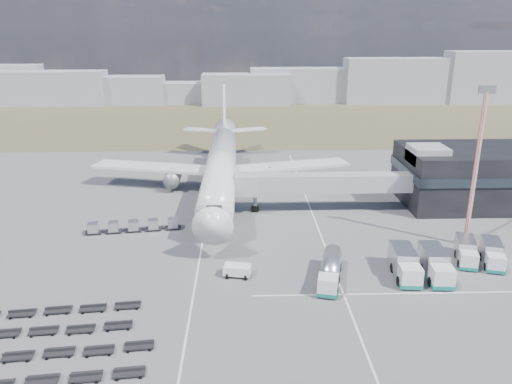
{
  "coord_description": "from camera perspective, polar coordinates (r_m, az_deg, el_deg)",
  "views": [
    {
      "loc": [
        3.87,
        -60.38,
        30.53
      ],
      "look_at": [
        6.33,
        19.17,
        4.0
      ],
      "focal_mm": 35.0,
      "sensor_mm": 36.0,
      "label": 1
    }
  ],
  "objects": [
    {
      "name": "ground",
      "position": [
        67.77,
        -4.9,
        -8.41
      ],
      "size": [
        420.0,
        420.0,
        0.0
      ],
      "primitive_type": "plane",
      "color": "#565659",
      "rests_on": "ground"
    },
    {
      "name": "grass_strip",
      "position": [
        173.14,
        -3.05,
        8.25
      ],
      "size": [
        420.0,
        90.0,
        0.01
      ],
      "primitive_type": "cube",
      "color": "#4E442E",
      "rests_on": "ground"
    },
    {
      "name": "lane_markings",
      "position": [
        70.59,
        3.23,
        -7.22
      ],
      "size": [
        47.12,
        110.0,
        0.01
      ],
      "color": "silver",
      "rests_on": "ground"
    },
    {
      "name": "terminal",
      "position": [
        98.39,
        24.82,
        1.81
      ],
      "size": [
        30.4,
        16.4,
        11.0
      ],
      "color": "black",
      "rests_on": "ground"
    },
    {
      "name": "jet_bridge",
      "position": [
        85.57,
        6.4,
        1.0
      ],
      "size": [
        30.3,
        3.8,
        7.05
      ],
      "color": "#939399",
      "rests_on": "ground"
    },
    {
      "name": "airliner",
      "position": [
        96.21,
        -4.02,
        3.18
      ],
      "size": [
        51.59,
        64.53,
        17.62
      ],
      "color": "silver",
      "rests_on": "ground"
    },
    {
      "name": "skyline",
      "position": [
        211.06,
        -6.66,
        12.08
      ],
      "size": [
        302.96,
        21.68,
        20.92
      ],
      "color": "#91959E",
      "rests_on": "ground"
    },
    {
      "name": "fuel_tanker",
      "position": [
        63.76,
        8.47,
        -8.83
      ],
      "size": [
        4.65,
        9.8,
        3.07
      ],
      "rotation": [
        0.0,
        0.0,
        -0.25
      ],
      "color": "silver",
      "rests_on": "ground"
    },
    {
      "name": "pushback_tug",
      "position": [
        64.67,
        -2.14,
        -8.99
      ],
      "size": [
        3.71,
        2.52,
        1.52
      ],
      "primitive_type": "cube",
      "rotation": [
        0.0,
        0.0,
        -0.19
      ],
      "color": "silver",
      "rests_on": "ground"
    },
    {
      "name": "catering_truck",
      "position": [
        97.62,
        -0.11,
        1.0
      ],
      "size": [
        3.34,
        5.79,
        2.49
      ],
      "rotation": [
        0.0,
        0.0,
        -0.22
      ],
      "color": "silver",
      "rests_on": "ground"
    },
    {
      "name": "service_trucks_near",
      "position": [
        67.44,
        18.26,
        -7.86
      ],
      "size": [
        7.1,
        8.3,
        3.17
      ],
      "rotation": [
        0.0,
        0.0,
        -0.07
      ],
      "color": "silver",
      "rests_on": "ground"
    },
    {
      "name": "service_trucks_far",
      "position": [
        74.22,
        24.14,
        -6.33
      ],
      "size": [
        7.25,
        8.02,
        2.72
      ],
      "rotation": [
        0.0,
        0.0,
        -0.28
      ],
      "color": "silver",
      "rests_on": "ground"
    },
    {
      "name": "uld_row",
      "position": [
        80.18,
        -13.83,
        -3.77
      ],
      "size": [
        14.69,
        3.48,
        1.6
      ],
      "rotation": [
        0.0,
        0.0,
        0.14
      ],
      "color": "black",
      "rests_on": "ground"
    },
    {
      "name": "baggage_dollies",
      "position": [
        56.5,
        -23.74,
        -15.63
      ],
      "size": [
        23.38,
        15.61,
        0.69
      ],
      "rotation": [
        0.0,
        0.0,
        0.11
      ],
      "color": "black",
      "rests_on": "ground"
    },
    {
      "name": "floodlight_mast",
      "position": [
        76.12,
        23.81,
        2.42
      ],
      "size": [
        2.2,
        1.78,
        23.09
      ],
      "rotation": [
        0.0,
        0.0,
        -0.2
      ],
      "color": "red",
      "rests_on": "ground"
    }
  ]
}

